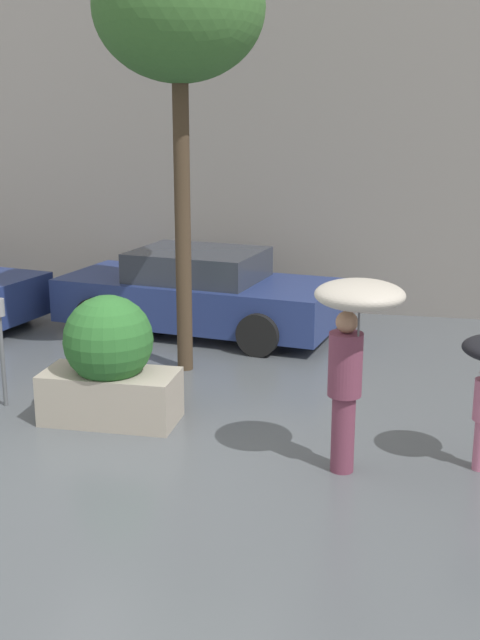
# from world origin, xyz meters

# --- Properties ---
(ground_plane) EXTENTS (40.00, 40.00, 0.00)m
(ground_plane) POSITION_xyz_m (0.00, 0.00, 0.00)
(ground_plane) COLOR #51565B
(building_facade) EXTENTS (18.00, 0.30, 6.00)m
(building_facade) POSITION_xyz_m (0.00, 6.50, 3.00)
(building_facade) COLOR gray
(building_facade) RESTS_ON ground
(planter_box) EXTENTS (1.50, 0.99, 1.44)m
(planter_box) POSITION_xyz_m (-0.61, 0.86, 0.69)
(planter_box) COLOR #9E9384
(planter_box) RESTS_ON ground
(person_adult) EXTENTS (0.82, 0.82, 1.91)m
(person_adult) POSITION_xyz_m (2.10, 0.04, 1.43)
(person_adult) COLOR brown
(person_adult) RESTS_ON ground
(parked_car_near) EXTENTS (4.51, 2.53, 1.29)m
(parked_car_near) POSITION_xyz_m (-0.60, 4.72, 0.60)
(parked_car_near) COLOR navy
(parked_car_near) RESTS_ON ground
(street_tree) EXTENTS (2.10, 2.10, 5.48)m
(street_tree) POSITION_xyz_m (-0.30, 2.82, 4.53)
(street_tree) COLOR #423323
(street_tree) RESTS_ON ground
(parking_meter) EXTENTS (0.14, 0.14, 1.29)m
(parking_meter) POSITION_xyz_m (-2.00, 1.06, 0.93)
(parking_meter) COLOR #595B60
(parking_meter) RESTS_ON ground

